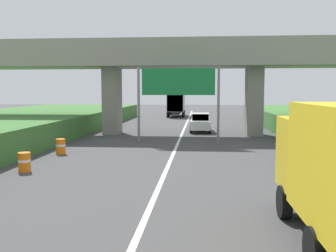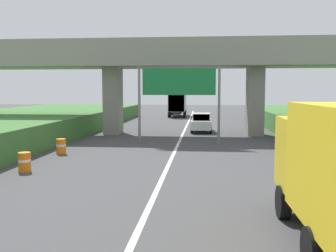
% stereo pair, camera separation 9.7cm
% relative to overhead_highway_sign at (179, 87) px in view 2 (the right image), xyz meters
% --- Properties ---
extents(lane_centre_stripe, '(0.20, 89.12, 0.01)m').
position_rel_overhead_highway_sign_xyz_m(lane_centre_stripe, '(0.00, -0.76, -4.02)').
color(lane_centre_stripe, white).
rests_on(lane_centre_stripe, ground).
extents(overpass_bridge, '(40.00, 4.80, 7.93)m').
position_rel_overhead_highway_sign_xyz_m(overpass_bridge, '(0.00, 5.38, 1.98)').
color(overpass_bridge, gray).
rests_on(overpass_bridge, ground).
extents(overhead_highway_sign, '(5.88, 0.18, 5.43)m').
position_rel_overhead_highway_sign_xyz_m(overhead_highway_sign, '(0.00, 0.00, 0.00)').
color(overhead_highway_sign, slate).
rests_on(overhead_highway_sign, ground).
extents(truck_orange, '(2.44, 7.30, 3.44)m').
position_rel_overhead_highway_sign_xyz_m(truck_orange, '(-1.90, 28.02, -2.09)').
color(truck_orange, black).
rests_on(truck_orange, ground).
extents(car_white, '(1.86, 4.10, 1.72)m').
position_rel_overhead_highway_sign_xyz_m(car_white, '(1.59, 7.47, -3.16)').
color(car_white, silver).
rests_on(car_white, ground).
extents(construction_barrel_2, '(0.57, 0.57, 0.90)m').
position_rel_overhead_highway_sign_xyz_m(construction_barrel_2, '(-6.48, -10.35, -3.56)').
color(construction_barrel_2, orange).
rests_on(construction_barrel_2, ground).
extents(construction_barrel_3, '(0.57, 0.57, 0.90)m').
position_rel_overhead_highway_sign_xyz_m(construction_barrel_3, '(-6.65, -5.39, -3.56)').
color(construction_barrel_3, orange).
rests_on(construction_barrel_3, ground).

